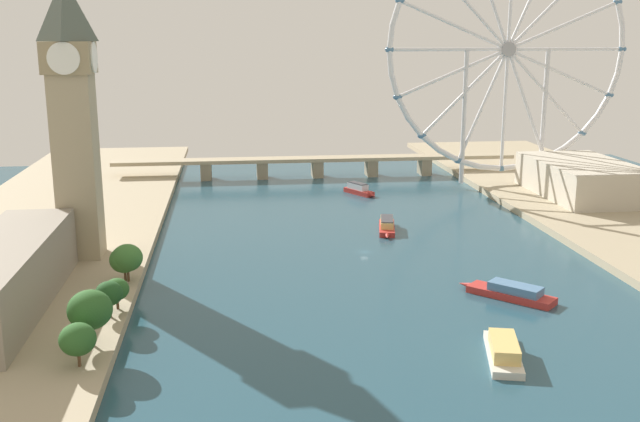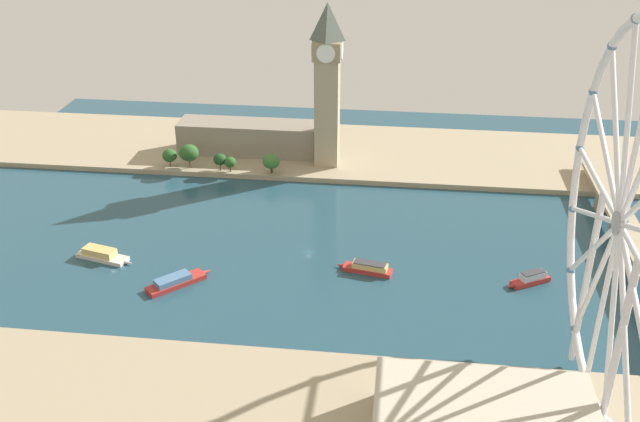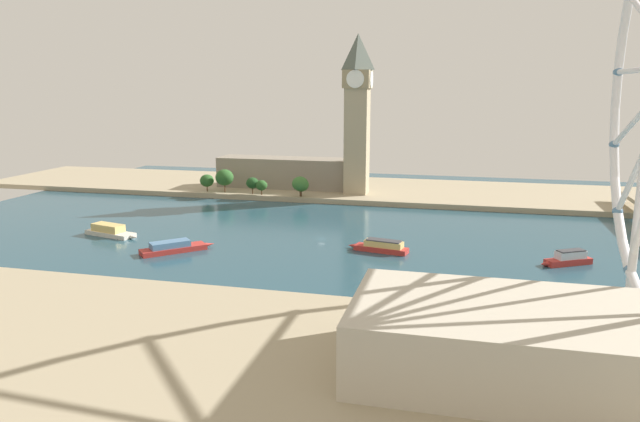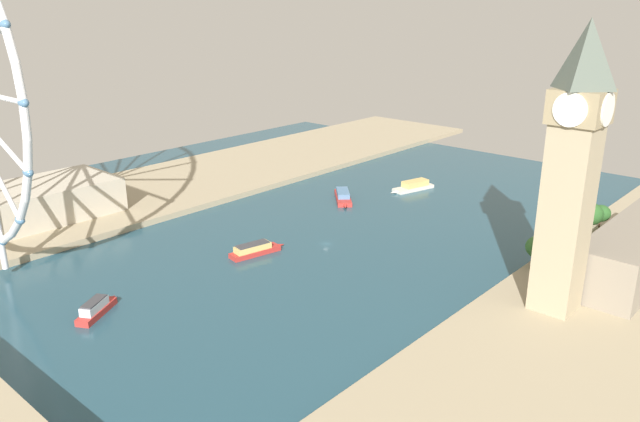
% 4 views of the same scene
% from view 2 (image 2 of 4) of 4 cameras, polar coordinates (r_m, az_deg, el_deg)
% --- Properties ---
extents(ground_plane, '(417.92, 417.92, 0.00)m').
position_cam_2_polar(ground_plane, '(350.28, -0.91, -3.23)').
color(ground_plane, '#234756').
extents(riverbank_left, '(90.00, 520.00, 3.00)m').
position_cam_2_polar(riverbank_left, '(460.13, 1.16, 4.71)').
color(riverbank_left, tan).
rests_on(riverbank_left, ground_plane).
extents(clock_tower, '(17.00, 17.00, 95.36)m').
position_cam_2_polar(clock_tower, '(422.28, 0.57, 9.98)').
color(clock_tower, tan).
rests_on(clock_tower, riverbank_left).
extents(parliament_block, '(22.00, 85.28, 19.26)m').
position_cam_2_polar(parliament_block, '(454.14, -5.68, 5.78)').
color(parliament_block, gray).
rests_on(parliament_block, riverbank_left).
extents(tree_row_embankment, '(13.07, 71.15, 14.49)m').
position_cam_2_polar(tree_row_embankment, '(430.37, -7.63, 4.17)').
color(tree_row_embankment, '#513823').
rests_on(tree_row_embankment, riverbank_left).
extents(ferris_wheel, '(128.52, 3.20, 132.75)m').
position_cam_2_polar(ferris_wheel, '(241.02, 22.46, -1.02)').
color(ferris_wheel, silver).
rests_on(ferris_wheel, riverbank_right).
extents(river_bridge, '(229.92, 12.57, 11.26)m').
position_cam_2_polar(river_bridge, '(361.08, 23.85, -3.29)').
color(river_bridge, tan).
rests_on(river_bridge, ground_plane).
extents(tour_boat_0, '(10.47, 26.61, 5.14)m').
position_cam_2_polar(tour_boat_0, '(334.28, 3.77, -4.48)').
color(tour_boat_0, '#B22D28').
rests_on(tour_boat_0, ground_plane).
extents(tour_boat_1, '(13.72, 30.03, 5.33)m').
position_cam_2_polar(tour_boat_1, '(358.97, -16.78, -3.30)').
color(tour_boat_1, beige).
rests_on(tour_boat_1, ground_plane).
extents(tour_boat_2, '(14.24, 20.89, 5.75)m').
position_cam_2_polar(tour_boat_2, '(338.64, 16.20, -5.14)').
color(tour_boat_2, '#B22D28').
rests_on(tour_boat_2, ground_plane).
extents(tour_boat_3, '(25.64, 25.92, 4.76)m').
position_cam_2_polar(tour_boat_3, '(330.66, -11.25, -5.44)').
color(tour_boat_3, '#B22D28').
rests_on(tour_boat_3, ground_plane).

